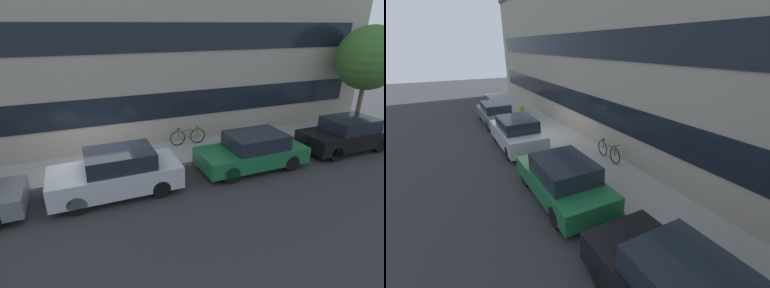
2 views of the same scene
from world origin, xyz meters
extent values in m
plane|color=#2B2B2D|center=(0.00, 0.00, 0.00)|extent=(56.00, 56.00, 0.00)
cube|color=gray|center=(0.00, 1.12, 0.06)|extent=(28.00, 2.23, 0.12)
cube|color=gray|center=(0.00, 2.68, 4.13)|extent=(28.00, 0.90, 8.25)
cube|color=black|center=(0.00, 2.21, 1.82)|extent=(25.76, 0.04, 1.10)
cube|color=black|center=(0.00, 2.21, 4.54)|extent=(25.76, 0.04, 1.10)
cube|color=#B2B5BA|center=(0.43, -1.05, 0.57)|extent=(3.97, 1.70, 0.71)
cube|color=black|center=(0.59, -1.05, 1.19)|extent=(2.07, 1.49, 0.52)
cylinder|color=black|center=(-0.80, -1.81, 0.29)|extent=(0.58, 0.18, 0.58)
cylinder|color=black|center=(-0.80, -0.29, 0.29)|extent=(0.58, 0.18, 0.58)
cylinder|color=black|center=(1.66, -1.81, 0.29)|extent=(0.58, 0.18, 0.58)
cylinder|color=black|center=(1.66, -0.29, 0.29)|extent=(0.58, 0.18, 0.58)
cube|color=#195B33|center=(5.35, -1.05, 0.52)|extent=(3.99, 1.74, 0.57)
cube|color=black|center=(5.51, -1.05, 1.07)|extent=(2.08, 1.53, 0.53)
cylinder|color=black|center=(4.12, -1.83, 0.31)|extent=(0.61, 0.18, 0.61)
cylinder|color=black|center=(4.12, -0.27, 0.31)|extent=(0.61, 0.18, 0.61)
cylinder|color=black|center=(6.59, -1.83, 0.31)|extent=(0.61, 0.18, 0.61)
cylinder|color=black|center=(6.59, -0.27, 0.31)|extent=(0.61, 0.18, 0.61)
cube|color=black|center=(9.97, -1.05, 0.55)|extent=(3.90, 1.71, 0.67)
cube|color=black|center=(10.13, -1.05, 1.14)|extent=(2.03, 1.50, 0.51)
cylinder|color=black|center=(8.77, -1.81, 0.30)|extent=(0.59, 0.18, 0.59)
cylinder|color=black|center=(8.77, -0.29, 0.30)|extent=(0.59, 0.18, 0.59)
cylinder|color=black|center=(11.18, -1.81, 0.30)|extent=(0.59, 0.18, 0.59)
cylinder|color=black|center=(11.18, -0.29, 0.30)|extent=(0.59, 0.18, 0.59)
torus|color=black|center=(4.37, 1.71, 0.46)|extent=(0.67, 0.07, 0.67)
torus|color=black|center=(3.45, 1.75, 0.46)|extent=(0.67, 0.07, 0.67)
cylinder|color=#33723F|center=(3.91, 1.73, 0.76)|extent=(0.87, 0.09, 0.06)
cylinder|color=#33723F|center=(3.50, 1.75, 0.65)|extent=(0.06, 0.06, 0.38)
cylinder|color=#33723F|center=(4.35, 1.71, 0.65)|extent=(0.06, 0.06, 0.38)
ellipsoid|color=black|center=(3.50, 1.75, 0.87)|extent=(0.20, 0.09, 0.05)
cylinder|color=#33723F|center=(4.35, 1.71, 0.87)|extent=(0.07, 0.44, 0.05)
cylinder|color=brown|center=(12.47, 0.58, 1.44)|extent=(0.20, 0.20, 2.63)
sphere|color=#386628|center=(12.47, 0.58, 3.56)|extent=(2.92, 2.92, 2.92)
camera|label=1|loc=(-0.46, -9.65, 5.03)|focal=28.00mm
camera|label=2|loc=(11.79, -4.01, 4.53)|focal=24.00mm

